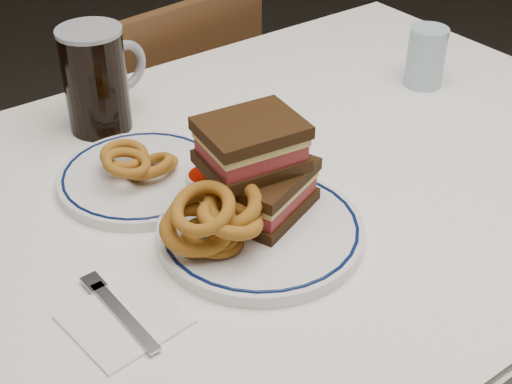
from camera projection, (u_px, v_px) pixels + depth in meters
dining_table at (271, 233)px, 1.10m from camera, size 1.27×0.87×0.75m
chair_far at (172, 138)px, 1.73m from camera, size 0.42×0.42×0.81m
main_plate at (261, 230)px, 0.92m from camera, size 0.27×0.27×0.02m
reuben_sandwich at (258, 167)px, 0.91m from camera, size 0.15×0.14×0.13m
onion_rings_main at (211, 222)px, 0.86m from camera, size 0.13×0.11×0.10m
ketchup_ramekin at (206, 183)px, 0.96m from camera, size 0.06×0.06×0.03m
beer_mug at (97, 78)px, 1.11m from camera, size 0.15×0.10×0.17m
water_glass at (426, 57)px, 1.25m from camera, size 0.07×0.07×0.11m
far_plate at (142, 177)px, 1.02m from camera, size 0.24×0.24×0.02m
onion_rings_far at (139, 163)px, 1.00m from camera, size 0.12×0.11×0.07m
napkin_fork at (123, 317)px, 0.80m from camera, size 0.13×0.16×0.01m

